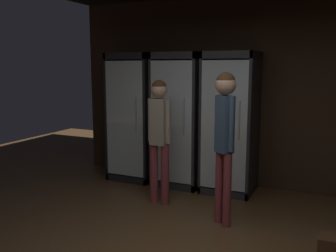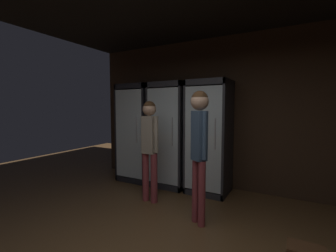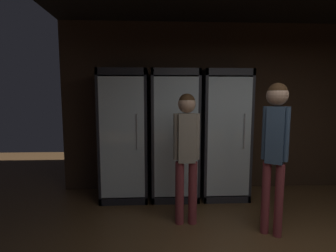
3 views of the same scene
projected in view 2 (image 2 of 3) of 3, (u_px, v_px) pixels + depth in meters
wall_back at (236, 113)px, 4.13m from camera, size 6.00×0.06×2.80m
cooler_far_left at (140, 133)px, 4.79m from camera, size 0.71×0.68×1.98m
cooler_left at (172, 136)px, 4.43m from camera, size 0.71×0.68×1.98m
cooler_center at (210, 138)px, 4.06m from camera, size 0.71×0.68×1.98m
shopper_near at (150, 140)px, 3.59m from camera, size 0.32×0.21×1.61m
shopper_far at (199, 138)px, 2.87m from camera, size 0.24×0.23×1.72m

